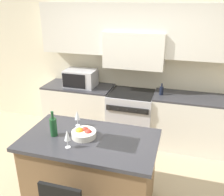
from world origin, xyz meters
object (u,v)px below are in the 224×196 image
object	(u,v)px
range_stove	(131,116)
microwave	(81,78)
wine_bottle	(53,126)
fruit_bowl	(84,133)
wine_glass_far	(77,115)
oil_bottle_on_counter	(161,90)
wine_glass_near	(67,136)

from	to	relation	value
range_stove	microwave	bearing A→B (deg)	178.89
microwave	wine_bottle	world-z (taller)	same
range_stove	fruit_bowl	size ratio (longest dim) A/B	3.18
wine_glass_far	oil_bottle_on_counter	size ratio (longest dim) A/B	1.07
range_stove	wine_glass_far	xyz separation A→B (m)	(-0.40, -1.41, 0.62)
fruit_bowl	wine_glass_far	bearing A→B (deg)	127.89
wine_glass_far	oil_bottle_on_counter	world-z (taller)	wine_glass_far
wine_bottle	fruit_bowl	xyz separation A→B (m)	(0.35, 0.07, -0.07)
range_stove	fruit_bowl	distance (m)	1.74
wine_glass_far	wine_glass_near	bearing A→B (deg)	-78.60
range_stove	oil_bottle_on_counter	world-z (taller)	oil_bottle_on_counter
range_stove	wine_glass_near	xyz separation A→B (m)	(-0.30, -1.91, 0.62)
wine_glass_near	oil_bottle_on_counter	world-z (taller)	wine_glass_near
microwave	oil_bottle_on_counter	distance (m)	1.48
microwave	oil_bottle_on_counter	bearing A→B (deg)	-1.14
microwave	wine_glass_far	bearing A→B (deg)	-68.55
wine_bottle	wine_glass_near	bearing A→B (deg)	-35.04
range_stove	fruit_bowl	bearing A→B (deg)	-97.67
fruit_bowl	range_stove	bearing A→B (deg)	82.33
microwave	wine_glass_far	world-z (taller)	microwave
range_stove	wine_glass_near	size ratio (longest dim) A/B	4.32
wine_bottle	fruit_bowl	world-z (taller)	wine_bottle
microwave	fruit_bowl	world-z (taller)	microwave
microwave	wine_glass_near	size ratio (longest dim) A/B	2.61
microwave	wine_glass_far	distance (m)	1.54
oil_bottle_on_counter	microwave	bearing A→B (deg)	178.86
wine_bottle	oil_bottle_on_counter	size ratio (longest dim) A/B	1.57
microwave	fruit_bowl	xyz separation A→B (m)	(0.74, -1.66, -0.11)
wine_glass_near	range_stove	bearing A→B (deg)	81.01
microwave	wine_glass_near	xyz separation A→B (m)	(0.66, -1.93, -0.01)
range_stove	microwave	distance (m)	1.16
wine_glass_near	oil_bottle_on_counter	bearing A→B (deg)	66.85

